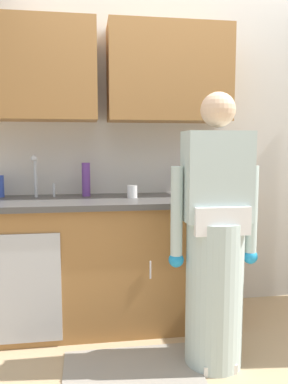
# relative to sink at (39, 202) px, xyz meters

# --- Properties ---
(ground_plane) EXTENTS (9.00, 9.00, 0.00)m
(ground_plane) POSITION_rel_sink_xyz_m (1.01, -0.71, -0.93)
(ground_plane) COLOR tan
(kitchen_wall_with_uppers) EXTENTS (4.80, 0.44, 2.70)m
(kitchen_wall_with_uppers) POSITION_rel_sink_xyz_m (0.87, 0.29, 0.55)
(kitchen_wall_with_uppers) COLOR beige
(kitchen_wall_with_uppers) RESTS_ON ground
(counter_cabinet) EXTENTS (1.90, 0.62, 0.90)m
(counter_cabinet) POSITION_rel_sink_xyz_m (0.45, -0.01, -0.48)
(counter_cabinet) COLOR #9E6B38
(counter_cabinet) RESTS_ON ground
(countertop) EXTENTS (1.96, 0.66, 0.04)m
(countertop) POSITION_rel_sink_xyz_m (0.46, -0.01, -0.01)
(countertop) COLOR #474442
(countertop) RESTS_ON counter_cabinet
(sink) EXTENTS (0.50, 0.36, 0.35)m
(sink) POSITION_rel_sink_xyz_m (0.00, 0.00, 0.00)
(sink) COLOR #B7BABF
(sink) RESTS_ON counter_cabinet
(person_at_sink) EXTENTS (0.55, 0.34, 1.62)m
(person_at_sink) POSITION_rel_sink_xyz_m (1.08, -0.65, -0.23)
(person_at_sink) COLOR white
(person_at_sink) RESTS_ON ground
(floor_mat) EXTENTS (0.80, 0.50, 0.01)m
(floor_mat) POSITION_rel_sink_xyz_m (0.58, -0.66, -0.92)
(floor_mat) COLOR gray
(floor_mat) RESTS_ON ground
(bottle_soap) EXTENTS (0.06, 0.06, 0.25)m
(bottle_soap) POSITION_rel_sink_xyz_m (0.33, 0.15, 0.14)
(bottle_soap) COLOR #66388C
(bottle_soap) RESTS_ON countertop
(bottle_water_short) EXTENTS (0.08, 0.08, 0.17)m
(bottle_water_short) POSITION_rel_sink_xyz_m (1.07, 0.15, 0.10)
(bottle_water_short) COLOR silver
(bottle_water_short) RESTS_ON countertop
(bottle_dish_liquid) EXTENTS (0.08, 0.08, 0.22)m
(bottle_dish_liquid) POSITION_rel_sink_xyz_m (1.20, 0.17, 0.13)
(bottle_dish_liquid) COLOR #66388C
(bottle_dish_liquid) RESTS_ON countertop
(cup_by_sink) EXTENTS (0.08, 0.08, 0.09)m
(cup_by_sink) POSITION_rel_sink_xyz_m (0.66, 0.01, 0.06)
(cup_by_sink) COLOR white
(cup_by_sink) RESTS_ON countertop
(sponge) EXTENTS (0.11, 0.07, 0.03)m
(sponge) POSITION_rel_sink_xyz_m (1.26, -0.22, 0.03)
(sponge) COLOR #4CBF4C
(sponge) RESTS_ON countertop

